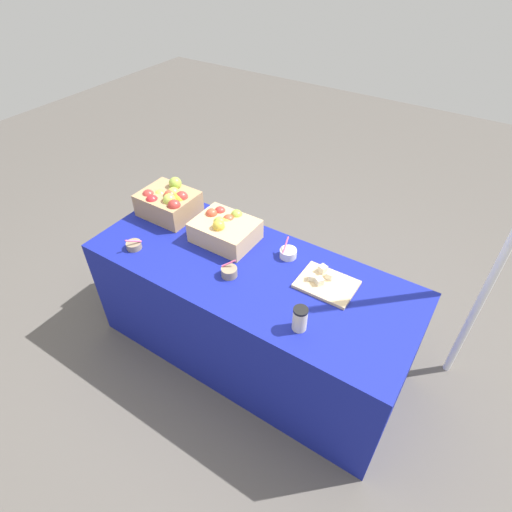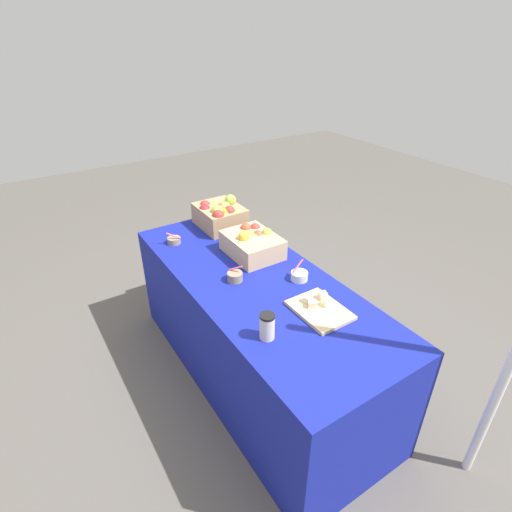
{
  "view_description": "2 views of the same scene",
  "coord_description": "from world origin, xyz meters",
  "px_view_note": "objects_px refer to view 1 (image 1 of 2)",
  "views": [
    {
      "loc": [
        0.96,
        -1.41,
        2.29
      ],
      "look_at": [
        0.0,
        0.07,
        0.78
      ],
      "focal_mm": 29.12,
      "sensor_mm": 36.0,
      "label": 1
    },
    {
      "loc": [
        1.61,
        -1.05,
        2.01
      ],
      "look_at": [
        -0.13,
        0.08,
        0.81
      ],
      "focal_mm": 28.32,
      "sensor_mm": 36.0,
      "label": 2
    }
  ],
  "objects_px": {
    "cutting_board_front": "(326,283)",
    "coffee_cup": "(300,319)",
    "apple_crate_middle": "(225,229)",
    "sample_bowl_far": "(134,245)",
    "apple_crate_left": "(169,202)",
    "sample_bowl_near": "(229,272)",
    "tent_pole": "(507,250)",
    "sample_bowl_mid": "(288,253)"
  },
  "relations": [
    {
      "from": "cutting_board_front",
      "to": "coffee_cup",
      "type": "xyz_separation_m",
      "value": [
        0.02,
        -0.34,
        0.05
      ]
    },
    {
      "from": "sample_bowl_near",
      "to": "sample_bowl_mid",
      "type": "relative_size",
      "value": 0.84
    },
    {
      "from": "apple_crate_middle",
      "to": "sample_bowl_far",
      "type": "relative_size",
      "value": 3.79
    },
    {
      "from": "apple_crate_middle",
      "to": "apple_crate_left",
      "type": "bearing_deg",
      "value": 178.23
    },
    {
      "from": "sample_bowl_far",
      "to": "tent_pole",
      "type": "height_order",
      "value": "tent_pole"
    },
    {
      "from": "sample_bowl_mid",
      "to": "sample_bowl_far",
      "type": "distance_m",
      "value": 0.9
    },
    {
      "from": "apple_crate_left",
      "to": "sample_bowl_far",
      "type": "xyz_separation_m",
      "value": [
        0.06,
        -0.38,
        -0.07
      ]
    },
    {
      "from": "sample_bowl_mid",
      "to": "coffee_cup",
      "type": "distance_m",
      "value": 0.53
    },
    {
      "from": "cutting_board_front",
      "to": "coffee_cup",
      "type": "height_order",
      "value": "coffee_cup"
    },
    {
      "from": "apple_crate_left",
      "to": "sample_bowl_far",
      "type": "relative_size",
      "value": 3.64
    },
    {
      "from": "sample_bowl_near",
      "to": "cutting_board_front",
      "type": "bearing_deg",
      "value": 25.02
    },
    {
      "from": "coffee_cup",
      "to": "tent_pole",
      "type": "relative_size",
      "value": 0.07
    },
    {
      "from": "apple_crate_left",
      "to": "sample_bowl_near",
      "type": "relative_size",
      "value": 3.65
    },
    {
      "from": "apple_crate_middle",
      "to": "sample_bowl_near",
      "type": "relative_size",
      "value": 3.81
    },
    {
      "from": "cutting_board_front",
      "to": "sample_bowl_near",
      "type": "distance_m",
      "value": 0.52
    },
    {
      "from": "cutting_board_front",
      "to": "apple_crate_left",
      "type": "bearing_deg",
      "value": 177.82
    },
    {
      "from": "apple_crate_middle",
      "to": "sample_bowl_near",
      "type": "height_order",
      "value": "apple_crate_middle"
    },
    {
      "from": "sample_bowl_near",
      "to": "sample_bowl_far",
      "type": "height_order",
      "value": "sample_bowl_near"
    },
    {
      "from": "cutting_board_front",
      "to": "tent_pole",
      "type": "relative_size",
      "value": 0.15
    },
    {
      "from": "sample_bowl_near",
      "to": "coffee_cup",
      "type": "distance_m",
      "value": 0.51
    },
    {
      "from": "sample_bowl_near",
      "to": "apple_crate_middle",
      "type": "bearing_deg",
      "value": 130.01
    },
    {
      "from": "sample_bowl_near",
      "to": "tent_pole",
      "type": "relative_size",
      "value": 0.05
    },
    {
      "from": "apple_crate_left",
      "to": "cutting_board_front",
      "type": "height_order",
      "value": "apple_crate_left"
    },
    {
      "from": "apple_crate_left",
      "to": "sample_bowl_mid",
      "type": "distance_m",
      "value": 0.86
    },
    {
      "from": "sample_bowl_far",
      "to": "sample_bowl_mid",
      "type": "bearing_deg",
      "value": 28.19
    },
    {
      "from": "apple_crate_left",
      "to": "coffee_cup",
      "type": "distance_m",
      "value": 1.22
    },
    {
      "from": "apple_crate_left",
      "to": "sample_bowl_near",
      "type": "height_order",
      "value": "apple_crate_left"
    },
    {
      "from": "cutting_board_front",
      "to": "sample_bowl_near",
      "type": "height_order",
      "value": "sample_bowl_near"
    },
    {
      "from": "sample_bowl_far",
      "to": "cutting_board_front",
      "type": "bearing_deg",
      "value": 17.26
    },
    {
      "from": "coffee_cup",
      "to": "tent_pole",
      "type": "xyz_separation_m",
      "value": [
        0.71,
        0.79,
        0.19
      ]
    },
    {
      "from": "cutting_board_front",
      "to": "sample_bowl_far",
      "type": "bearing_deg",
      "value": -162.74
    },
    {
      "from": "apple_crate_left",
      "to": "sample_bowl_mid",
      "type": "bearing_deg",
      "value": 3.21
    },
    {
      "from": "sample_bowl_mid",
      "to": "coffee_cup",
      "type": "height_order",
      "value": "coffee_cup"
    },
    {
      "from": "tent_pole",
      "to": "sample_bowl_far",
      "type": "bearing_deg",
      "value": -156.37
    },
    {
      "from": "tent_pole",
      "to": "apple_crate_middle",
      "type": "bearing_deg",
      "value": -163.2
    },
    {
      "from": "sample_bowl_far",
      "to": "sample_bowl_near",
      "type": "bearing_deg",
      "value": 10.69
    },
    {
      "from": "cutting_board_front",
      "to": "tent_pole",
      "type": "bearing_deg",
      "value": 32.03
    },
    {
      "from": "sample_bowl_near",
      "to": "sample_bowl_mid",
      "type": "bearing_deg",
      "value": 58.72
    },
    {
      "from": "sample_bowl_far",
      "to": "apple_crate_middle",
      "type": "bearing_deg",
      "value": 42.6
    },
    {
      "from": "sample_bowl_mid",
      "to": "cutting_board_front",
      "type": "bearing_deg",
      "value": -17.82
    },
    {
      "from": "apple_crate_middle",
      "to": "sample_bowl_mid",
      "type": "height_order",
      "value": "apple_crate_middle"
    },
    {
      "from": "sample_bowl_mid",
      "to": "sample_bowl_far",
      "type": "height_order",
      "value": "sample_bowl_mid"
    }
  ]
}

